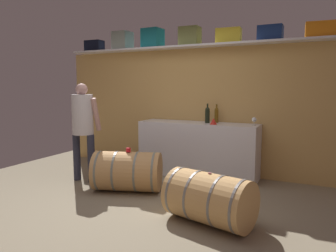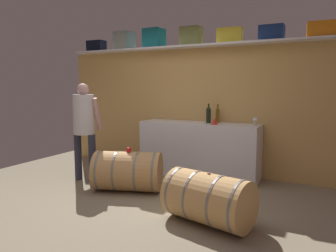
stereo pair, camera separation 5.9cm
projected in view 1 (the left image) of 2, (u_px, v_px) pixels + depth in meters
ground_plane at (150, 196)px, 4.40m from camera, size 6.32×7.28×0.02m
back_wall_panel at (192, 111)px, 5.63m from camera, size 5.12×0.10×2.15m
high_shelf_board at (189, 47)px, 5.36m from camera, size 4.71×0.40×0.03m
toolcase_black at (94, 46)px, 6.21m from camera, size 0.35×0.22×0.21m
toolcase_grey at (123, 41)px, 5.92m from camera, size 0.32×0.31×0.33m
toolcase_teal at (153, 38)px, 5.64m from camera, size 0.34×0.32×0.33m
toolcase_olive at (190, 36)px, 5.34m from camera, size 0.33×0.26×0.31m
toolcase_yellow at (228, 36)px, 5.06m from camera, size 0.40×0.21×0.24m
toolcase_navy at (270, 33)px, 4.78m from camera, size 0.36×0.24×0.23m
toolcase_orange at (322, 30)px, 4.48m from camera, size 0.46×0.33×0.21m
work_cabinet at (198, 149)px, 5.32m from camera, size 1.99×0.52×0.90m
wine_bottle_amber at (216, 115)px, 5.25m from camera, size 0.06×0.06×0.30m
wine_bottle_dark at (207, 115)px, 5.18m from camera, size 0.08×0.08×0.32m
wine_glass at (254, 120)px, 4.87m from camera, size 0.07×0.07×0.13m
red_funnel at (213, 121)px, 5.00m from camera, size 0.11×0.11×0.10m
wine_barrel_near at (127, 171)px, 4.56m from camera, size 1.08×0.84×0.58m
wine_barrel_far at (209, 198)px, 3.47m from camera, size 1.03×0.75×0.57m
tasting_cup at (128, 150)px, 4.51m from camera, size 0.07×0.07×0.06m
winemaker_pouring at (83, 122)px, 4.97m from camera, size 0.46×0.37×1.54m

